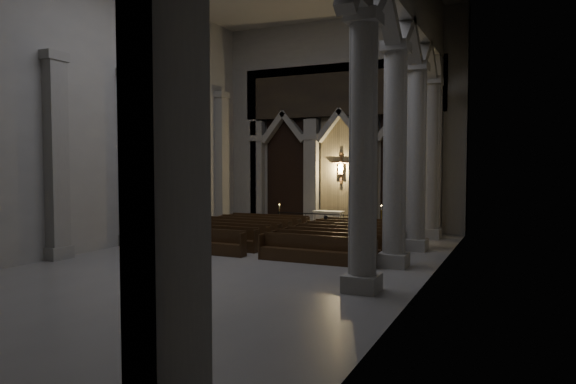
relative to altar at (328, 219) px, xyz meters
The scene contains 11 objects.
room 12.90m from the altar, 87.63° to the right, with size 24.00×24.10×12.00m.
sanctuary_wall 6.07m from the altar, 57.45° to the left, with size 14.00×0.77×12.00m.
right_arcade 13.34m from the altar, 57.96° to the right, with size 1.00×24.00×12.00m.
left_pilasters 10.22m from the altar, 130.68° to the right, with size 0.60×13.00×8.03m.
sanctuary_step 0.73m from the altar, 27.46° to the right, with size 8.50×2.60×0.15m, color gray.
altar is the anchor object (origin of this frame).
altar_rail 1.91m from the altar, 76.39° to the right, with size 5.55×0.09×1.09m.
candle_stand_left 2.84m from the altar, 150.56° to the right, with size 0.25×0.25×1.46m.
candle_stand_right 3.59m from the altar, 18.99° to the right, with size 0.27×0.27×1.58m.
pews 6.55m from the altar, 86.08° to the right, with size 10.03×7.20×1.03m.
worshipper 4.27m from the altar, 71.47° to the right, with size 0.44×0.29×1.21m, color black.
Camera 1 is at (9.72, -16.81, 3.68)m, focal length 32.00 mm.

